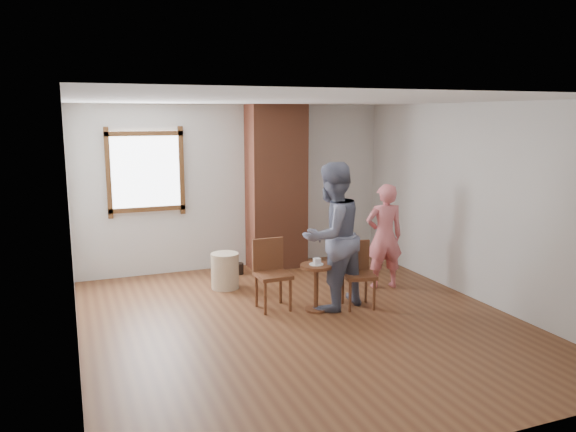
# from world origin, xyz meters

# --- Properties ---
(ground) EXTENTS (5.50, 5.50, 0.00)m
(ground) POSITION_xyz_m (0.00, 0.00, 0.00)
(ground) COLOR brown
(ground) RESTS_ON ground
(room_shell) EXTENTS (5.04, 5.52, 2.62)m
(room_shell) POSITION_xyz_m (-0.06, 0.61, 1.81)
(room_shell) COLOR silver
(room_shell) RESTS_ON ground
(brick_chimney) EXTENTS (0.90, 0.50, 2.60)m
(brick_chimney) POSITION_xyz_m (0.60, 2.50, 1.30)
(brick_chimney) COLOR #965135
(brick_chimney) RESTS_ON ground
(stoneware_crock) EXTENTS (0.48, 0.48, 0.51)m
(stoneware_crock) POSITION_xyz_m (-0.49, 1.66, 0.25)
(stoneware_crock) COLOR #CDB294
(stoneware_crock) RESTS_ON ground
(dark_pot) EXTENTS (0.21, 0.21, 0.17)m
(dark_pot) POSITION_xyz_m (-0.12, 2.29, 0.08)
(dark_pot) COLOR black
(dark_pot) RESTS_ON ground
(dining_chair_left) EXTENTS (0.42, 0.42, 0.88)m
(dining_chair_left) POSITION_xyz_m (-0.16, 0.67, 0.50)
(dining_chair_left) COLOR brown
(dining_chair_left) RESTS_ON ground
(dining_chair_right) EXTENTS (0.46, 0.46, 0.84)m
(dining_chair_right) POSITION_xyz_m (0.89, 0.32, 0.47)
(dining_chair_right) COLOR brown
(dining_chair_right) RESTS_ON ground
(side_table) EXTENTS (0.40, 0.40, 0.60)m
(side_table) POSITION_xyz_m (0.32, 0.34, 0.40)
(side_table) COLOR brown
(side_table) RESTS_ON ground
(cake_plate) EXTENTS (0.18, 0.18, 0.01)m
(cake_plate) POSITION_xyz_m (0.32, 0.34, 0.60)
(cake_plate) COLOR white
(cake_plate) RESTS_ON side_table
(cake_slice) EXTENTS (0.08, 0.07, 0.06)m
(cake_slice) POSITION_xyz_m (0.33, 0.34, 0.64)
(cake_slice) COLOR white
(cake_slice) RESTS_ON cake_plate
(man) EXTENTS (1.10, 0.98, 1.87)m
(man) POSITION_xyz_m (0.55, 0.37, 0.93)
(man) COLOR black
(man) RESTS_ON ground
(person_pink) EXTENTS (0.60, 0.45, 1.49)m
(person_pink) POSITION_xyz_m (1.63, 0.88, 0.75)
(person_pink) COLOR #DF6F74
(person_pink) RESTS_ON ground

